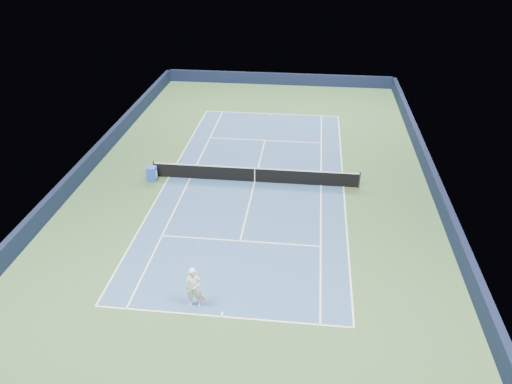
# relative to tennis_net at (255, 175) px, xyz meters

# --- Properties ---
(ground) EXTENTS (40.00, 40.00, 0.00)m
(ground) POSITION_rel_tennis_net_xyz_m (0.00, 0.00, -0.50)
(ground) COLOR #31512C
(ground) RESTS_ON ground
(wall_far) EXTENTS (22.00, 0.35, 1.10)m
(wall_far) POSITION_rel_tennis_net_xyz_m (0.00, 19.82, 0.05)
(wall_far) COLOR black
(wall_far) RESTS_ON ground
(wall_right) EXTENTS (0.35, 40.00, 1.10)m
(wall_right) POSITION_rel_tennis_net_xyz_m (10.82, 0.00, 0.05)
(wall_right) COLOR black
(wall_right) RESTS_ON ground
(wall_left) EXTENTS (0.35, 40.00, 1.10)m
(wall_left) POSITION_rel_tennis_net_xyz_m (-10.82, 0.00, 0.05)
(wall_left) COLOR black
(wall_left) RESTS_ON ground
(court_surface) EXTENTS (10.97, 23.77, 0.01)m
(court_surface) POSITION_rel_tennis_net_xyz_m (0.00, 0.00, -0.50)
(court_surface) COLOR #2B4D7B
(court_surface) RESTS_ON ground
(baseline_far) EXTENTS (10.97, 0.08, 0.00)m
(baseline_far) POSITION_rel_tennis_net_xyz_m (0.00, 11.88, -0.50)
(baseline_far) COLOR white
(baseline_far) RESTS_ON ground
(baseline_near) EXTENTS (10.97, 0.08, 0.00)m
(baseline_near) POSITION_rel_tennis_net_xyz_m (0.00, -11.88, -0.50)
(baseline_near) COLOR white
(baseline_near) RESTS_ON ground
(sideline_doubles_right) EXTENTS (0.08, 23.77, 0.00)m
(sideline_doubles_right) POSITION_rel_tennis_net_xyz_m (5.49, 0.00, -0.50)
(sideline_doubles_right) COLOR white
(sideline_doubles_right) RESTS_ON ground
(sideline_doubles_left) EXTENTS (0.08, 23.77, 0.00)m
(sideline_doubles_left) POSITION_rel_tennis_net_xyz_m (-5.49, 0.00, -0.50)
(sideline_doubles_left) COLOR white
(sideline_doubles_left) RESTS_ON ground
(sideline_singles_right) EXTENTS (0.08, 23.77, 0.00)m
(sideline_singles_right) POSITION_rel_tennis_net_xyz_m (4.12, 0.00, -0.50)
(sideline_singles_right) COLOR white
(sideline_singles_right) RESTS_ON ground
(sideline_singles_left) EXTENTS (0.08, 23.77, 0.00)m
(sideline_singles_left) POSITION_rel_tennis_net_xyz_m (-4.12, 0.00, -0.50)
(sideline_singles_left) COLOR white
(sideline_singles_left) RESTS_ON ground
(service_line_far) EXTENTS (8.23, 0.08, 0.00)m
(service_line_far) POSITION_rel_tennis_net_xyz_m (0.00, 6.40, -0.50)
(service_line_far) COLOR white
(service_line_far) RESTS_ON ground
(service_line_near) EXTENTS (8.23, 0.08, 0.00)m
(service_line_near) POSITION_rel_tennis_net_xyz_m (0.00, -6.40, -0.50)
(service_line_near) COLOR white
(service_line_near) RESTS_ON ground
(center_service_line) EXTENTS (0.08, 12.80, 0.00)m
(center_service_line) POSITION_rel_tennis_net_xyz_m (0.00, 0.00, -0.50)
(center_service_line) COLOR white
(center_service_line) RESTS_ON ground
(center_mark_far) EXTENTS (0.08, 0.30, 0.00)m
(center_mark_far) POSITION_rel_tennis_net_xyz_m (0.00, 11.73, -0.50)
(center_mark_far) COLOR white
(center_mark_far) RESTS_ON ground
(center_mark_near) EXTENTS (0.08, 0.30, 0.00)m
(center_mark_near) POSITION_rel_tennis_net_xyz_m (0.00, -11.73, -0.50)
(center_mark_near) COLOR white
(center_mark_near) RESTS_ON ground
(tennis_net) EXTENTS (12.90, 0.10, 1.07)m
(tennis_net) POSITION_rel_tennis_net_xyz_m (0.00, 0.00, 0.00)
(tennis_net) COLOR black
(tennis_net) RESTS_ON ground
(sponsor_cube) EXTENTS (0.61, 0.51, 0.92)m
(sponsor_cube) POSITION_rel_tennis_net_xyz_m (-6.40, -0.52, -0.05)
(sponsor_cube) COLOR blue
(sponsor_cube) RESTS_ON ground
(tennis_player) EXTENTS (0.87, 1.31, 2.57)m
(tennis_player) POSITION_rel_tennis_net_xyz_m (-1.25, -11.32, 0.46)
(tennis_player) COLOR white
(tennis_player) RESTS_ON ground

